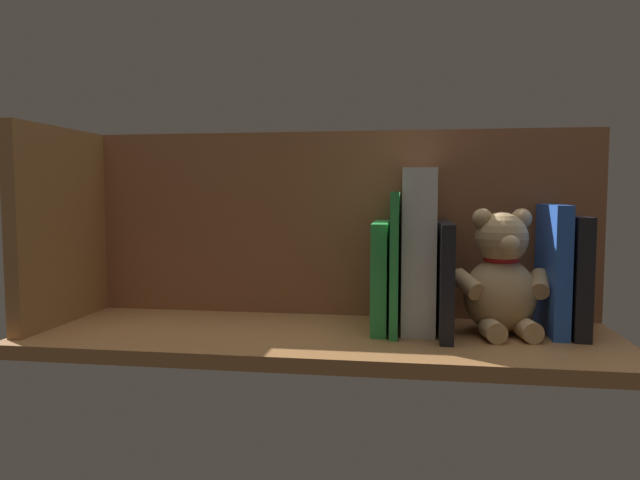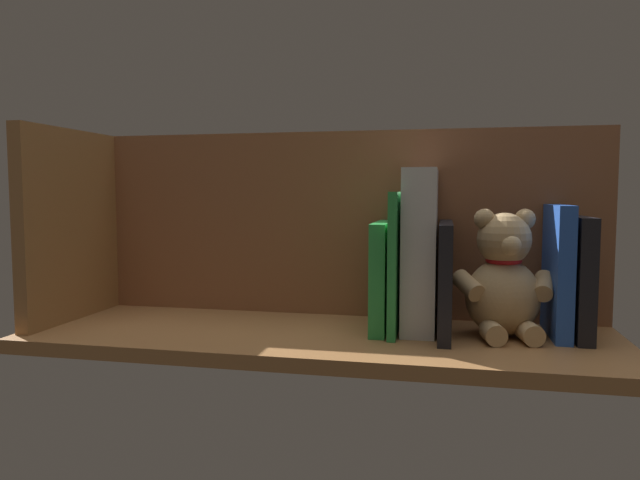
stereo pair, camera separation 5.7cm
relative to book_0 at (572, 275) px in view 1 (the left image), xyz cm
name	(u,v)px [view 1 (the left image)]	position (x,y,z in cm)	size (l,w,h in cm)	color
ground_plane	(320,338)	(39.66, 4.98, -10.43)	(93.93, 31.68, 2.20)	#9E6B3D
shelf_back_panel	(331,224)	(39.66, -8.61, 7.30)	(93.93, 1.50, 33.27)	brown
shelf_side_divider	(60,226)	(84.62, 4.98, 7.30)	(2.40, 25.68, 33.27)	#9E6B3D
book_0	(572,275)	(0.00, 0.00, 0.00)	(2.51, 14.92, 18.67)	black
book_1	(552,269)	(2.94, -0.18, 0.87)	(2.49, 14.56, 20.41)	blue
teddy_bear	(501,279)	(11.14, 2.10, -0.61)	(15.85, 14.03, 19.82)	tan
book_2	(444,277)	(20.01, 2.27, -0.50)	(2.01, 19.46, 17.67)	black
dictionary_thick_white	(418,249)	(24.08, 0.27, 3.70)	(5.26, 15.26, 26.07)	silver
book_3	(395,261)	(27.80, 1.27, 1.88)	(1.30, 17.47, 22.42)	green
book_4	(381,275)	(30.13, 0.73, -0.57)	(2.49, 16.38, 17.52)	green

